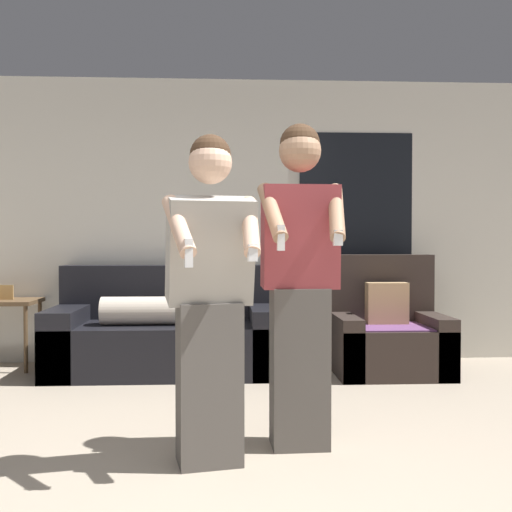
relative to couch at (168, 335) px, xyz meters
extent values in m
cube|color=beige|center=(0.56, 0.49, 1.03)|extent=(6.36, 0.06, 2.70)
cube|color=black|center=(1.77, 0.46, 1.23)|extent=(1.10, 0.01, 1.30)
cube|color=black|center=(0.00, -0.05, -0.10)|extent=(2.00, 0.92, 0.44)
cube|color=black|center=(0.00, 0.30, 0.36)|extent=(2.00, 0.22, 0.49)
cube|color=black|center=(-0.86, -0.05, -0.03)|extent=(0.28, 0.92, 0.58)
cube|color=black|center=(0.86, -0.05, -0.03)|extent=(0.28, 0.92, 0.58)
cylinder|color=beige|center=(0.00, -0.16, 0.24)|extent=(1.10, 0.24, 0.24)
cube|color=#332823|center=(1.92, -0.19, -0.11)|extent=(0.96, 0.81, 0.41)
cube|color=#332823|center=(1.92, 0.12, 0.40)|extent=(0.96, 0.20, 0.61)
cube|color=#332823|center=(1.53, -0.19, -0.06)|extent=(0.18, 0.81, 0.51)
cube|color=#332823|center=(2.31, -0.19, -0.06)|extent=(0.18, 0.81, 0.51)
cube|color=#704275|center=(1.92, -0.23, 0.10)|extent=(0.81, 0.65, 0.01)
cube|color=tan|center=(1.92, -0.13, 0.29)|extent=(0.36, 0.14, 0.36)
cube|color=brown|center=(-1.47, 0.19, 0.28)|extent=(0.56, 0.48, 0.04)
cylinder|color=brown|center=(-1.23, -0.01, -0.03)|extent=(0.04, 0.04, 0.59)
cylinder|color=brown|center=(-1.23, 0.39, -0.03)|extent=(0.04, 0.04, 0.59)
cube|color=tan|center=(-1.47, 0.19, 0.36)|extent=(0.13, 0.02, 0.15)
cube|color=#56514C|center=(0.42, -2.22, 0.10)|extent=(0.36, 0.30, 0.83)
cube|color=#ADA89E|center=(0.42, -2.25, 0.78)|extent=(0.48, 0.40, 0.57)
sphere|color=#DBAD8E|center=(0.43, -2.27, 1.22)|extent=(0.22, 0.22, 0.22)
sphere|color=#3D2819|center=(0.43, -2.26, 1.26)|extent=(0.21, 0.21, 0.21)
cylinder|color=#DBAD8E|center=(0.28, -2.43, 0.90)|extent=(0.20, 0.36, 0.32)
cube|color=white|center=(0.33, -2.57, 0.77)|extent=(0.04, 0.04, 0.13)
cylinder|color=#DBAD8E|center=(0.62, -2.36, 0.90)|extent=(0.09, 0.36, 0.32)
cube|color=white|center=(0.63, -2.51, 0.77)|extent=(0.05, 0.04, 0.08)
cube|color=#56514C|center=(0.91, -1.99, 0.12)|extent=(0.32, 0.25, 0.89)
cube|color=#99383D|center=(0.91, -2.00, 0.85)|extent=(0.42, 0.26, 0.58)
sphere|color=#A37A5B|center=(0.91, -2.00, 1.32)|extent=(0.23, 0.23, 0.23)
sphere|color=#3D2819|center=(0.91, -1.99, 1.36)|extent=(0.22, 0.22, 0.22)
cylinder|color=#A37A5B|center=(0.75, -2.15, 0.98)|extent=(0.15, 0.37, 0.33)
cube|color=white|center=(0.78, -2.30, 0.84)|extent=(0.04, 0.04, 0.13)
cylinder|color=#A37A5B|center=(1.09, -2.14, 0.98)|extent=(0.13, 0.36, 0.33)
cube|color=white|center=(1.07, -2.29, 0.84)|extent=(0.05, 0.04, 0.08)
camera|label=1|loc=(0.50, -5.29, 0.82)|focal=42.00mm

